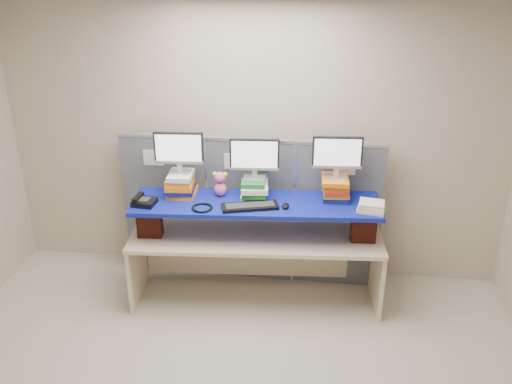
# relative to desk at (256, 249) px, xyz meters

# --- Properties ---
(room) EXTENTS (5.00, 4.00, 2.80)m
(room) POSITION_rel_desk_xyz_m (-0.11, -1.38, 0.83)
(room) COLOR #BCAD9B
(room) RESTS_ON ground
(cubicle_partition) EXTENTS (2.60, 0.06, 1.53)m
(cubicle_partition) POSITION_rel_desk_xyz_m (-0.11, 0.40, 0.20)
(cubicle_partition) COLOR #4D515A
(cubicle_partition) RESTS_ON ground
(desk) EXTENTS (2.40, 0.87, 0.72)m
(desk) POSITION_rel_desk_xyz_m (0.00, 0.00, 0.00)
(desk) COLOR beige
(desk) RESTS_ON ground
(brick_pier_left) EXTENTS (0.23, 0.14, 0.31)m
(brick_pier_left) POSITION_rel_desk_xyz_m (-0.98, -0.13, 0.30)
(brick_pier_left) COLOR maroon
(brick_pier_left) RESTS_ON desk
(brick_pier_right) EXTENTS (0.23, 0.14, 0.31)m
(brick_pier_right) POSITION_rel_desk_xyz_m (0.99, 0.03, 0.30)
(brick_pier_right) COLOR maroon
(brick_pier_right) RESTS_ON desk
(blue_board) EXTENTS (2.30, 0.74, 0.04)m
(blue_board) POSITION_rel_desk_xyz_m (0.00, 0.00, 0.47)
(blue_board) COLOR navy
(blue_board) RESTS_ON brick_pier_left
(book_stack_left) EXTENTS (0.28, 0.31, 0.23)m
(book_stack_left) POSITION_rel_desk_xyz_m (-0.71, 0.06, 0.60)
(book_stack_left) COLOR orange
(book_stack_left) RESTS_ON blue_board
(book_stack_center) EXTENTS (0.28, 0.33, 0.17)m
(book_stack_center) POSITION_rel_desk_xyz_m (-0.03, 0.11, 0.58)
(book_stack_center) COLOR silver
(book_stack_center) RESTS_ON blue_board
(book_stack_right) EXTENTS (0.27, 0.32, 0.21)m
(book_stack_right) POSITION_rel_desk_xyz_m (0.71, 0.18, 0.60)
(book_stack_right) COLOR #121652
(book_stack_right) RESTS_ON blue_board
(monitor_left) EXTENTS (0.45, 0.14, 0.39)m
(monitor_left) POSITION_rel_desk_xyz_m (-0.71, 0.06, 0.94)
(monitor_left) COLOR #B0B0B5
(monitor_left) RESTS_ON book_stack_left
(monitor_center) EXTENTS (0.45, 0.14, 0.39)m
(monitor_center) POSITION_rel_desk_xyz_m (-0.03, 0.12, 0.89)
(monitor_center) COLOR #B0B0B5
(monitor_center) RESTS_ON book_stack_center
(monitor_right) EXTENTS (0.45, 0.14, 0.39)m
(monitor_right) POSITION_rel_desk_xyz_m (0.71, 0.18, 0.92)
(monitor_right) COLOR #B0B0B5
(monitor_right) RESTS_ON book_stack_right
(keyboard) EXTENTS (0.53, 0.30, 0.03)m
(keyboard) POSITION_rel_desk_xyz_m (-0.04, -0.13, 0.51)
(keyboard) COLOR black
(keyboard) RESTS_ON blue_board
(mouse) EXTENTS (0.07, 0.12, 0.04)m
(mouse) POSITION_rel_desk_xyz_m (0.28, -0.08, 0.51)
(mouse) COLOR black
(mouse) RESTS_ON blue_board
(desk_phone) EXTENTS (0.21, 0.20, 0.08)m
(desk_phone) POSITION_rel_desk_xyz_m (-1.00, -0.18, 0.52)
(desk_phone) COLOR black
(desk_phone) RESTS_ON blue_board
(headset) EXTENTS (0.25, 0.25, 0.02)m
(headset) POSITION_rel_desk_xyz_m (-0.46, -0.20, 0.50)
(headset) COLOR black
(headset) RESTS_ON blue_board
(plush_toy) EXTENTS (0.14, 0.10, 0.24)m
(plush_toy) POSITION_rel_desk_xyz_m (-0.35, 0.10, 0.61)
(plush_toy) COLOR #F35C99
(plush_toy) RESTS_ON blue_board
(binder_stack) EXTENTS (0.26, 0.23, 0.09)m
(binder_stack) POSITION_rel_desk_xyz_m (1.03, -0.05, 0.53)
(binder_stack) COLOR beige
(binder_stack) RESTS_ON blue_board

